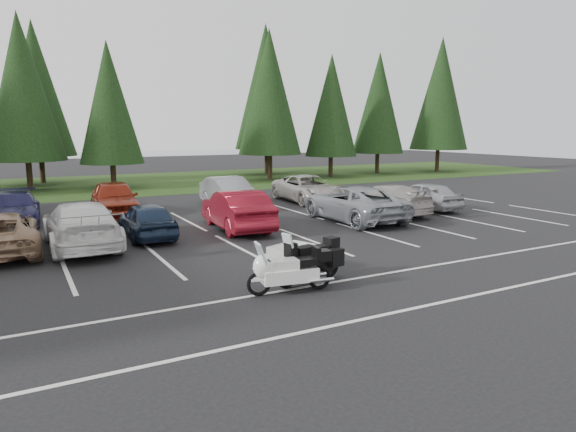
{
  "coord_description": "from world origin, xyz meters",
  "views": [
    {
      "loc": [
        -6.03,
        -14.24,
        3.95
      ],
      "look_at": [
        1.4,
        -0.5,
        1.28
      ],
      "focal_mm": 32.0,
      "sensor_mm": 36.0,
      "label": 1
    }
  ],
  "objects_px": {
    "car_far_4": "(308,189)",
    "car_near_3": "(81,225)",
    "car_near_2": "(0,233)",
    "cargo_trailer": "(292,259)",
    "car_near_5": "(237,210)",
    "car_near_4": "(147,220)",
    "car_near_6": "(353,203)",
    "car_far_2": "(114,199)",
    "car_far_1": "(15,208)",
    "adventure_motorcycle": "(309,256)",
    "car_far_3": "(229,192)",
    "car_near_8": "(424,196)",
    "touring_motorcycle": "(290,266)",
    "car_near_7": "(386,199)"
  },
  "relations": [
    {
      "from": "car_near_4",
      "to": "touring_motorcycle",
      "type": "relative_size",
      "value": 1.64
    },
    {
      "from": "car_far_1",
      "to": "adventure_motorcycle",
      "type": "relative_size",
      "value": 1.97
    },
    {
      "from": "car_far_2",
      "to": "car_far_3",
      "type": "relative_size",
      "value": 1.03
    },
    {
      "from": "car_far_2",
      "to": "car_near_4",
      "type": "bearing_deg",
      "value": -83.15
    },
    {
      "from": "car_near_2",
      "to": "cargo_trailer",
      "type": "bearing_deg",
      "value": 138.61
    },
    {
      "from": "car_near_5",
      "to": "touring_motorcycle",
      "type": "bearing_deg",
      "value": 80.88
    },
    {
      "from": "car_far_2",
      "to": "car_far_4",
      "type": "bearing_deg",
      "value": 4.19
    },
    {
      "from": "car_near_3",
      "to": "car_far_1",
      "type": "height_order",
      "value": "car_near_3"
    },
    {
      "from": "car_near_2",
      "to": "car_near_5",
      "type": "xyz_separation_m",
      "value": [
        8.19,
        0.22,
        0.12
      ]
    },
    {
      "from": "car_far_1",
      "to": "touring_motorcycle",
      "type": "xyz_separation_m",
      "value": [
        5.73,
        -13.39,
        -0.01
      ]
    },
    {
      "from": "car_near_5",
      "to": "car_far_1",
      "type": "height_order",
      "value": "car_near_5"
    },
    {
      "from": "cargo_trailer",
      "to": "car_far_4",
      "type": "bearing_deg",
      "value": 36.94
    },
    {
      "from": "car_near_4",
      "to": "car_far_3",
      "type": "distance_m",
      "value": 7.66
    },
    {
      "from": "car_far_3",
      "to": "car_near_4",
      "type": "bearing_deg",
      "value": -135.24
    },
    {
      "from": "car_near_3",
      "to": "car_near_8",
      "type": "bearing_deg",
      "value": -176.97
    },
    {
      "from": "cargo_trailer",
      "to": "car_near_7",
      "type": "bearing_deg",
      "value": 16.84
    },
    {
      "from": "car_near_4",
      "to": "car_near_6",
      "type": "xyz_separation_m",
      "value": [
        8.71,
        -0.67,
        0.1
      ]
    },
    {
      "from": "car_near_6",
      "to": "car_far_1",
      "type": "distance_m",
      "value": 14.23
    },
    {
      "from": "car_far_2",
      "to": "adventure_motorcycle",
      "type": "height_order",
      "value": "car_far_2"
    },
    {
      "from": "car_near_8",
      "to": "car_far_3",
      "type": "height_order",
      "value": "car_far_3"
    },
    {
      "from": "car_near_3",
      "to": "car_far_4",
      "type": "relative_size",
      "value": 1.04
    },
    {
      "from": "car_near_7",
      "to": "touring_motorcycle",
      "type": "height_order",
      "value": "car_near_7"
    },
    {
      "from": "car_near_8",
      "to": "touring_motorcycle",
      "type": "distance_m",
      "value": 14.67
    },
    {
      "from": "car_near_8",
      "to": "car_near_4",
      "type": "bearing_deg",
      "value": 1.96
    },
    {
      "from": "car_near_7",
      "to": "adventure_motorcycle",
      "type": "relative_size",
      "value": 2.04
    },
    {
      "from": "car_far_1",
      "to": "car_near_6",
      "type": "bearing_deg",
      "value": -22.03
    },
    {
      "from": "car_far_2",
      "to": "car_far_4",
      "type": "height_order",
      "value": "car_far_2"
    },
    {
      "from": "car_near_3",
      "to": "car_far_4",
      "type": "xyz_separation_m",
      "value": [
        12.22,
        5.83,
        -0.06
      ]
    },
    {
      "from": "cargo_trailer",
      "to": "adventure_motorcycle",
      "type": "bearing_deg",
      "value": -112.65
    },
    {
      "from": "car_far_4",
      "to": "touring_motorcycle",
      "type": "relative_size",
      "value": 2.18
    },
    {
      "from": "car_far_4",
      "to": "car_near_8",
      "type": "bearing_deg",
      "value": -50.74
    },
    {
      "from": "car_near_4",
      "to": "car_near_8",
      "type": "relative_size",
      "value": 0.96
    },
    {
      "from": "car_near_5",
      "to": "adventure_motorcycle",
      "type": "xyz_separation_m",
      "value": [
        -1.15,
        -7.53,
        -0.08
      ]
    },
    {
      "from": "car_near_5",
      "to": "touring_motorcycle",
      "type": "xyz_separation_m",
      "value": [
        -1.98,
        -8.01,
        -0.13
      ]
    },
    {
      "from": "car_near_2",
      "to": "car_near_8",
      "type": "xyz_separation_m",
      "value": [
        18.31,
        0.52,
        0.02
      ]
    },
    {
      "from": "car_near_6",
      "to": "car_near_5",
      "type": "bearing_deg",
      "value": -5.7
    },
    {
      "from": "car_near_5",
      "to": "car_far_4",
      "type": "distance_m",
      "value": 8.32
    },
    {
      "from": "adventure_motorcycle",
      "to": "car_far_3",
      "type": "bearing_deg",
      "value": 65.79
    },
    {
      "from": "car_near_5",
      "to": "car_far_2",
      "type": "height_order",
      "value": "car_far_2"
    },
    {
      "from": "car_far_1",
      "to": "car_far_3",
      "type": "height_order",
      "value": "car_far_3"
    },
    {
      "from": "car_far_2",
      "to": "car_far_3",
      "type": "xyz_separation_m",
      "value": [
        5.6,
        0.06,
        -0.05
      ]
    },
    {
      "from": "car_near_3",
      "to": "adventure_motorcycle",
      "type": "height_order",
      "value": "car_near_3"
    },
    {
      "from": "cargo_trailer",
      "to": "adventure_motorcycle",
      "type": "distance_m",
      "value": 1.04
    },
    {
      "from": "car_near_3",
      "to": "car_near_5",
      "type": "distance_m",
      "value": 5.84
    },
    {
      "from": "car_near_4",
      "to": "car_far_2",
      "type": "relative_size",
      "value": 0.81
    },
    {
      "from": "car_far_4",
      "to": "car_near_3",
      "type": "bearing_deg",
      "value": -151.74
    },
    {
      "from": "car_near_2",
      "to": "cargo_trailer",
      "type": "relative_size",
      "value": 2.79
    },
    {
      "from": "car_far_1",
      "to": "cargo_trailer",
      "type": "distance_m",
      "value": 13.62
    },
    {
      "from": "car_near_3",
      "to": "car_far_1",
      "type": "xyz_separation_m",
      "value": [
        -1.9,
        5.89,
        -0.11
      ]
    },
    {
      "from": "car_far_1",
      "to": "car_far_4",
      "type": "height_order",
      "value": "car_far_4"
    }
  ]
}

